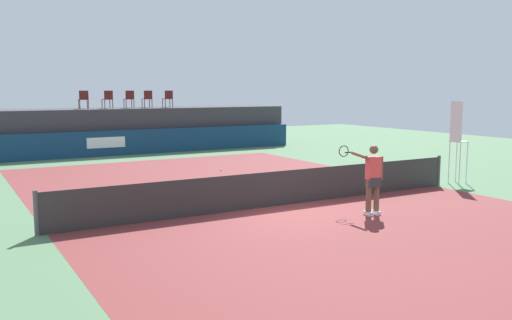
{
  "coord_description": "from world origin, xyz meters",
  "views": [
    {
      "loc": [
        -7.85,
        -12.28,
        3.14
      ],
      "look_at": [
        0.43,
        2.0,
        1.0
      ],
      "focal_mm": 38.24,
      "sensor_mm": 36.0,
      "label": 1
    }
  ],
  "objects_px": {
    "spectator_chair_center": "(129,98)",
    "spectator_chair_right": "(147,98)",
    "umpire_chair": "(457,137)",
    "tennis_ball": "(221,170)",
    "spectator_chair_far_left": "(84,99)",
    "tennis_player": "(372,177)",
    "net_post_far": "(439,171)",
    "net_post_near": "(36,213)",
    "spectator_chair_left": "(108,99)",
    "spectator_chair_far_right": "(168,98)"
  },
  "relations": [
    {
      "from": "umpire_chair",
      "to": "net_post_near",
      "type": "distance_m",
      "value": 13.25
    },
    {
      "from": "spectator_chair_far_left",
      "to": "spectator_chair_left",
      "type": "bearing_deg",
      "value": -7.61
    },
    {
      "from": "spectator_chair_center",
      "to": "tennis_player",
      "type": "xyz_separation_m",
      "value": [
        0.86,
        -17.24,
        -1.73
      ]
    },
    {
      "from": "tennis_player",
      "to": "tennis_ball",
      "type": "relative_size",
      "value": 26.03
    },
    {
      "from": "spectator_chair_far_left",
      "to": "spectator_chair_center",
      "type": "bearing_deg",
      "value": -2.32
    },
    {
      "from": "spectator_chair_far_right",
      "to": "net_post_near",
      "type": "distance_m",
      "value": 17.59
    },
    {
      "from": "spectator_chair_left",
      "to": "tennis_player",
      "type": "relative_size",
      "value": 0.5
    },
    {
      "from": "tennis_player",
      "to": "umpire_chair",
      "type": "bearing_deg",
      "value": 20.43
    },
    {
      "from": "net_post_near",
      "to": "tennis_player",
      "type": "bearing_deg",
      "value": -15.38
    },
    {
      "from": "spectator_chair_right",
      "to": "spectator_chair_far_right",
      "type": "xyz_separation_m",
      "value": [
        1.09,
        -0.11,
        0.0
      ]
    },
    {
      "from": "spectator_chair_left",
      "to": "umpire_chair",
      "type": "bearing_deg",
      "value": -63.39
    },
    {
      "from": "spectator_chair_center",
      "to": "net_post_far",
      "type": "height_order",
      "value": "spectator_chair_center"
    },
    {
      "from": "spectator_chair_left",
      "to": "tennis_player",
      "type": "height_order",
      "value": "spectator_chair_left"
    },
    {
      "from": "spectator_chair_far_right",
      "to": "umpire_chair",
      "type": "relative_size",
      "value": 0.32
    },
    {
      "from": "spectator_chair_far_left",
      "to": "spectator_chair_center",
      "type": "height_order",
      "value": "same"
    },
    {
      "from": "spectator_chair_left",
      "to": "spectator_chair_far_left",
      "type": "bearing_deg",
      "value": 172.39
    },
    {
      "from": "spectator_chair_left",
      "to": "umpire_chair",
      "type": "xyz_separation_m",
      "value": [
        7.56,
        -15.1,
        -1.11
      ]
    },
    {
      "from": "spectator_chair_far_left",
      "to": "net_post_far",
      "type": "height_order",
      "value": "spectator_chair_far_left"
    },
    {
      "from": "spectator_chair_center",
      "to": "tennis_player",
      "type": "height_order",
      "value": "spectator_chair_center"
    },
    {
      "from": "net_post_near",
      "to": "spectator_chair_far_right",
      "type": "bearing_deg",
      "value": 59.64
    },
    {
      "from": "spectator_chair_center",
      "to": "tennis_player",
      "type": "relative_size",
      "value": 0.5
    },
    {
      "from": "net_post_near",
      "to": "tennis_ball",
      "type": "distance_m",
      "value": 10.09
    },
    {
      "from": "spectator_chair_left",
      "to": "spectator_chair_right",
      "type": "xyz_separation_m",
      "value": [
        2.08,
        0.09,
        0.0
      ]
    },
    {
      "from": "spectator_chair_far_right",
      "to": "umpire_chair",
      "type": "bearing_deg",
      "value": -73.78
    },
    {
      "from": "spectator_chair_far_left",
      "to": "umpire_chair",
      "type": "bearing_deg",
      "value": -60.28
    },
    {
      "from": "spectator_chair_right",
      "to": "spectator_chair_far_right",
      "type": "relative_size",
      "value": 1.0
    },
    {
      "from": "spectator_chair_center",
      "to": "umpire_chair",
      "type": "xyz_separation_m",
      "value": [
        6.45,
        -15.16,
        -1.11
      ]
    },
    {
      "from": "tennis_player",
      "to": "spectator_chair_center",
      "type": "bearing_deg",
      "value": 92.84
    },
    {
      "from": "spectator_chair_far_left",
      "to": "net_post_far",
      "type": "xyz_separation_m",
      "value": [
        7.9,
        -15.24,
        -2.19
      ]
    },
    {
      "from": "spectator_chair_right",
      "to": "net_post_near",
      "type": "xyz_separation_m",
      "value": [
        -7.73,
        -15.18,
        -2.19
      ]
    },
    {
      "from": "spectator_chair_left",
      "to": "spectator_chair_far_right",
      "type": "relative_size",
      "value": 1.0
    },
    {
      "from": "tennis_ball",
      "to": "spectator_chair_far_left",
      "type": "bearing_deg",
      "value": 110.02
    },
    {
      "from": "spectator_chair_right",
      "to": "tennis_ball",
      "type": "distance_m",
      "value": 9.05
    },
    {
      "from": "tennis_player",
      "to": "spectator_chair_left",
      "type": "bearing_deg",
      "value": 96.54
    },
    {
      "from": "spectator_chair_far_left",
      "to": "spectator_chair_center",
      "type": "distance_m",
      "value": 2.26
    },
    {
      "from": "net_post_far",
      "to": "tennis_ball",
      "type": "height_order",
      "value": "net_post_far"
    },
    {
      "from": "tennis_player",
      "to": "tennis_ball",
      "type": "bearing_deg",
      "value": 89.61
    },
    {
      "from": "spectator_chair_center",
      "to": "spectator_chair_right",
      "type": "height_order",
      "value": "same"
    },
    {
      "from": "spectator_chair_left",
      "to": "tennis_player",
      "type": "distance_m",
      "value": 17.38
    },
    {
      "from": "spectator_chair_center",
      "to": "net_post_far",
      "type": "bearing_deg",
      "value": -69.57
    },
    {
      "from": "spectator_chair_left",
      "to": "tennis_ball",
      "type": "xyz_separation_m",
      "value": [
        2.03,
        -8.56,
        -2.66
      ]
    },
    {
      "from": "spectator_chair_right",
      "to": "spectator_chair_far_right",
      "type": "bearing_deg",
      "value": -5.89
    },
    {
      "from": "tennis_ball",
      "to": "spectator_chair_left",
      "type": "bearing_deg",
      "value": 103.34
    },
    {
      "from": "spectator_chair_center",
      "to": "net_post_near",
      "type": "relative_size",
      "value": 0.89
    },
    {
      "from": "spectator_chair_right",
      "to": "umpire_chair",
      "type": "height_order",
      "value": "spectator_chair_right"
    },
    {
      "from": "net_post_near",
      "to": "umpire_chair",
      "type": "bearing_deg",
      "value": -0.05
    },
    {
      "from": "spectator_chair_far_left",
      "to": "tennis_ball",
      "type": "relative_size",
      "value": 13.06
    },
    {
      "from": "umpire_chair",
      "to": "tennis_ball",
      "type": "relative_size",
      "value": 40.59
    },
    {
      "from": "net_post_far",
      "to": "tennis_player",
      "type": "relative_size",
      "value": 0.56
    },
    {
      "from": "spectator_chair_center",
      "to": "umpire_chair",
      "type": "relative_size",
      "value": 0.32
    }
  ]
}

